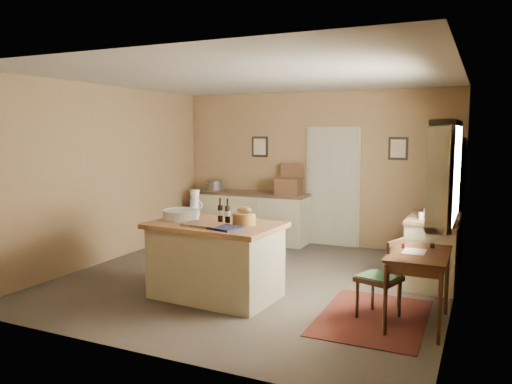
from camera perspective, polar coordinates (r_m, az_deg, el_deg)
ground at (r=6.87m, az=-0.13°, el=-9.95°), size 5.00×5.00×0.00m
wall_back at (r=8.93m, az=6.65°, el=2.71°), size 5.00×0.10×2.70m
wall_front at (r=4.49m, az=-13.72°, el=-1.50°), size 5.00×0.10×2.70m
wall_left at (r=7.99m, az=-16.62°, el=1.99°), size 0.10×5.00×2.70m
wall_right at (r=6.01m, az=22.04°, el=0.26°), size 0.10×5.00×2.70m
ceiling at (r=6.62m, az=-0.13°, el=13.03°), size 5.00×5.00×0.00m
door at (r=8.83m, az=8.72°, el=0.71°), size 0.97×0.06×2.11m
framed_prints at (r=8.83m, az=7.88°, el=5.05°), size 2.82×0.02×0.38m
window at (r=5.80m, az=21.27°, el=2.06°), size 0.25×1.99×1.12m
work_island at (r=6.08m, az=-4.69°, el=-7.51°), size 1.59×1.09×1.20m
sideboard at (r=9.17m, az=-0.63°, el=-2.61°), size 2.20×0.62×1.18m
rug at (r=5.68m, az=13.23°, el=-13.76°), size 1.11×1.61×0.01m
writing_desk at (r=5.42m, az=18.12°, el=-7.53°), size 0.58×0.95×0.82m
desk_chair at (r=5.55m, az=13.88°, el=-9.62°), size 0.51×0.51×0.86m
right_cabinet at (r=6.99m, az=19.58°, el=-6.20°), size 0.63×1.13×0.99m
shelving_unit at (r=8.05m, az=21.57°, el=-1.02°), size 0.32×0.86×1.91m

